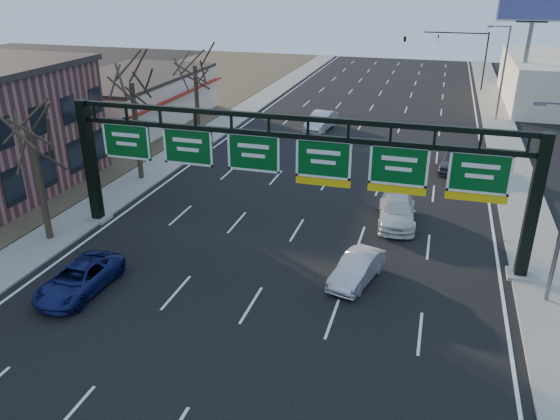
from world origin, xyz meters
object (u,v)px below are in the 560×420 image
(car_blue_suv, at_px, (79,279))
(car_silver_sedan, at_px, (357,269))
(car_white_wagon, at_px, (397,211))
(sign_gantry, at_px, (291,165))

(car_blue_suv, height_order, car_silver_sedan, car_silver_sedan)
(car_blue_suv, bearing_deg, car_silver_sedan, 21.71)
(car_silver_sedan, relative_size, car_white_wagon, 0.79)
(sign_gantry, distance_m, car_silver_sedan, 6.22)
(car_white_wagon, bearing_deg, car_silver_sedan, -104.31)
(car_silver_sedan, distance_m, car_white_wagon, 7.42)
(sign_gantry, xyz_separation_m, car_white_wagon, (5.19, 4.68, -3.88))
(sign_gantry, xyz_separation_m, car_silver_sedan, (4.01, -2.64, -3.96))
(car_silver_sedan, bearing_deg, sign_gantry, 161.03)
(car_white_wagon, bearing_deg, car_blue_suv, -143.52)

